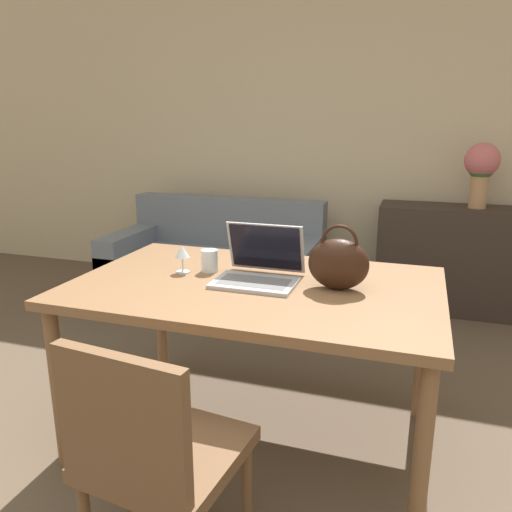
{
  "coord_description": "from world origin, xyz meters",
  "views": [
    {
      "loc": [
        0.6,
        -1.11,
        1.46
      ],
      "look_at": [
        -0.04,
        0.84,
        0.9
      ],
      "focal_mm": 35.0,
      "sensor_mm": 36.0,
      "label": 1
    }
  ],
  "objects_px": {
    "chair": "(153,452)",
    "drinking_glass": "(210,261)",
    "couch": "(216,268)",
    "flower_vase": "(482,167)",
    "laptop": "(260,266)",
    "wine_glass": "(182,253)",
    "handbag": "(338,263)"
  },
  "relations": [
    {
      "from": "chair",
      "to": "laptop",
      "type": "height_order",
      "value": "laptop"
    },
    {
      "from": "couch",
      "to": "laptop",
      "type": "height_order",
      "value": "laptop"
    },
    {
      "from": "chair",
      "to": "handbag",
      "type": "height_order",
      "value": "handbag"
    },
    {
      "from": "drinking_glass",
      "to": "flower_vase",
      "type": "bearing_deg",
      "value": 56.21
    },
    {
      "from": "couch",
      "to": "drinking_glass",
      "type": "relative_size",
      "value": 16.24
    },
    {
      "from": "chair",
      "to": "flower_vase",
      "type": "height_order",
      "value": "flower_vase"
    },
    {
      "from": "handbag",
      "to": "wine_glass",
      "type": "bearing_deg",
      "value": 179.34
    },
    {
      "from": "couch",
      "to": "chair",
      "type": "bearing_deg",
      "value": -71.25
    },
    {
      "from": "wine_glass",
      "to": "flower_vase",
      "type": "xyz_separation_m",
      "value": [
        1.42,
        2.01,
        0.26
      ]
    },
    {
      "from": "laptop",
      "to": "drinking_glass",
      "type": "relative_size",
      "value": 3.41
    },
    {
      "from": "chair",
      "to": "drinking_glass",
      "type": "bearing_deg",
      "value": 109.13
    },
    {
      "from": "chair",
      "to": "flower_vase",
      "type": "distance_m",
      "value": 3.15
    },
    {
      "from": "couch",
      "to": "laptop",
      "type": "xyz_separation_m",
      "value": [
        0.9,
        -1.63,
        0.56
      ]
    },
    {
      "from": "couch",
      "to": "flower_vase",
      "type": "xyz_separation_m",
      "value": [
        1.95,
        0.37,
        0.85
      ]
    },
    {
      "from": "wine_glass",
      "to": "flower_vase",
      "type": "height_order",
      "value": "flower_vase"
    },
    {
      "from": "laptop",
      "to": "wine_glass",
      "type": "height_order",
      "value": "laptop"
    },
    {
      "from": "chair",
      "to": "drinking_glass",
      "type": "xyz_separation_m",
      "value": [
        -0.21,
        0.92,
        0.33
      ]
    },
    {
      "from": "couch",
      "to": "flower_vase",
      "type": "height_order",
      "value": "flower_vase"
    },
    {
      "from": "chair",
      "to": "wine_glass",
      "type": "relative_size",
      "value": 6.8
    },
    {
      "from": "wine_glass",
      "to": "flower_vase",
      "type": "distance_m",
      "value": 2.48
    },
    {
      "from": "laptop",
      "to": "drinking_glass",
      "type": "bearing_deg",
      "value": 169.77
    },
    {
      "from": "couch",
      "to": "wine_glass",
      "type": "xyz_separation_m",
      "value": [
        0.53,
        -1.64,
        0.59
      ]
    },
    {
      "from": "handbag",
      "to": "flower_vase",
      "type": "xyz_separation_m",
      "value": [
        0.71,
        2.02,
        0.24
      ]
    },
    {
      "from": "chair",
      "to": "drinking_glass",
      "type": "relative_size",
      "value": 8.48
    },
    {
      "from": "chair",
      "to": "couch",
      "type": "xyz_separation_m",
      "value": [
        -0.85,
        2.51,
        -0.22
      ]
    },
    {
      "from": "handbag",
      "to": "flower_vase",
      "type": "relative_size",
      "value": 0.58
    },
    {
      "from": "couch",
      "to": "laptop",
      "type": "distance_m",
      "value": 1.95
    },
    {
      "from": "chair",
      "to": "couch",
      "type": "bearing_deg",
      "value": 115.19
    },
    {
      "from": "laptop",
      "to": "wine_glass",
      "type": "relative_size",
      "value": 2.73
    },
    {
      "from": "couch",
      "to": "wine_glass",
      "type": "bearing_deg",
      "value": -72.01
    },
    {
      "from": "flower_vase",
      "to": "chair",
      "type": "bearing_deg",
      "value": -110.96
    },
    {
      "from": "chair",
      "to": "couch",
      "type": "relative_size",
      "value": 0.52
    }
  ]
}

